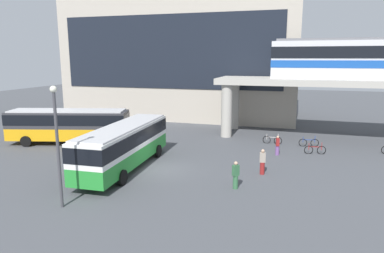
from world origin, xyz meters
name	(u,v)px	position (x,y,z in m)	size (l,w,h in m)	color
ground_plane	(199,139)	(0.00, 10.00, 0.00)	(120.00, 120.00, 0.00)	#47494F
station_building	(185,58)	(-6.15, 24.83, 7.89)	(30.81, 14.15, 15.77)	#B2A899
bus_main	(125,142)	(-2.52, -0.70, 1.99)	(3.08, 11.13, 3.22)	#268C33
bus_secondary	(68,123)	(-11.14, 4.63, 1.99)	(11.32, 5.37, 3.22)	orange
bicycle_silver	(272,140)	(7.19, 10.12, 0.36)	(1.79, 0.19, 1.04)	black
bicycle_red	(315,150)	(10.89, 7.50, 0.36)	(1.77, 0.40, 1.04)	black
bicycle_blue	(309,143)	(10.46, 10.03, 0.36)	(1.77, 0.39, 1.04)	black
pedestrian_by_bike_rack	(236,176)	(5.83, -2.27, 0.83)	(0.46, 0.47, 1.75)	#33663F
pedestrian_at_kerb	(262,162)	(7.15, 0.97, 0.85)	(0.43, 0.32, 1.79)	maroon
pedestrian_near_building	(277,146)	(7.86, 6.27, 0.77)	(0.32, 0.44, 1.64)	#724C8C
lamp_post	(57,138)	(-2.71, -7.68, 3.86)	(0.36, 0.36, 6.57)	#3F3F44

